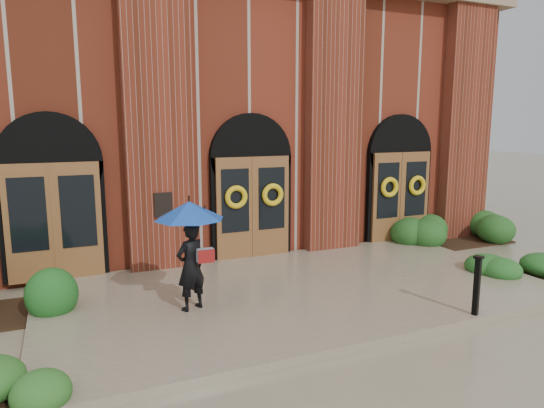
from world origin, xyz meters
TOP-DOWN VIEW (x-y plane):
  - ground at (0.00, 0.00)m, footprint 90.00×90.00m
  - landing at (0.00, 0.15)m, footprint 10.00×5.30m
  - church_building at (0.00, 8.78)m, footprint 16.20×12.53m
  - man_with_umbrella at (-2.29, -0.12)m, footprint 1.61×1.61m
  - metal_post at (2.18, -2.35)m, footprint 0.19×0.19m
  - hedge_wall_right at (6.08, 2.16)m, footprint 3.02×1.21m
  - hedge_front_left at (-5.12, -2.00)m, footprint 1.40×1.20m
  - hedge_front_right at (5.10, -1.00)m, footprint 1.39×1.19m

SIDE VIEW (x-z plane):
  - ground at x=0.00m, z-range 0.00..0.00m
  - landing at x=0.00m, z-range 0.00..0.15m
  - hedge_front_right at x=5.10m, z-range 0.00..0.49m
  - hedge_front_left at x=-5.12m, z-range 0.00..0.50m
  - hedge_wall_right at x=6.08m, z-range 0.00..0.78m
  - metal_post at x=2.18m, z-range 0.18..1.23m
  - man_with_umbrella at x=-2.29m, z-range 0.54..2.51m
  - church_building at x=0.00m, z-range 0.00..7.00m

